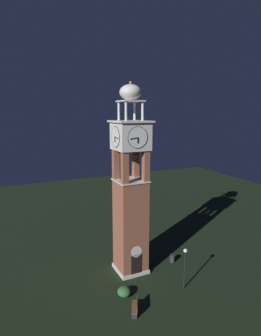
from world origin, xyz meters
TOP-DOWN VIEW (x-y plane):
  - ground at (0.00, 0.00)m, footprint 80.00×80.00m
  - clock_tower at (0.00, -0.00)m, footprint 3.23×3.23m
  - park_bench at (-2.19, -5.57)m, footprint 1.12×1.62m
  - lamp_post at (3.04, -4.67)m, footprint 0.36×0.36m
  - trash_bin at (4.58, -0.52)m, footprint 0.52×0.52m
  - shrub_near_entry at (0.90, 3.83)m, footprint 1.15×1.15m
  - shrub_left_of_tower at (-2.19, -3.41)m, footprint 1.15×1.15m

SIDE VIEW (x-z plane):
  - ground at x=0.00m, z-range 0.00..0.00m
  - shrub_near_entry at x=0.90m, z-range 0.00..0.67m
  - trash_bin at x=4.58m, z-range 0.00..0.80m
  - shrub_left_of_tower at x=-2.19m, z-range 0.00..0.80m
  - park_bench at x=-2.19m, z-range 0.01..0.96m
  - lamp_post at x=3.04m, z-range 0.74..4.51m
  - clock_tower at x=0.00m, z-range -1.48..16.45m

